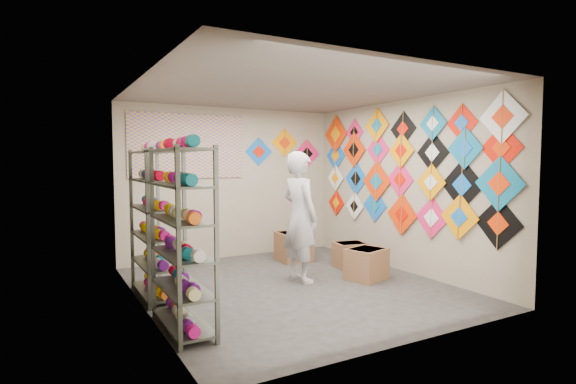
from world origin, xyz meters
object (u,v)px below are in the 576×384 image
shelf_rack_back (154,224)px  carton_c (294,247)px  carton_b (350,255)px  shelf_rack_front (182,239)px  shopkeeper (300,217)px  carton_a (366,264)px

shelf_rack_back → carton_c: shelf_rack_back is taller
carton_b → shelf_rack_front: bearing=-146.5°
shopkeeper → carton_b: 1.41m
shelf_rack_front → shopkeeper: bearing=27.3°
shelf_rack_back → carton_b: size_ratio=3.81×
shelf_rack_back → carton_a: 3.08m
shopkeeper → carton_a: size_ratio=3.43×
shelf_rack_front → shopkeeper: 2.27m
shopkeeper → carton_c: bearing=-31.9°
shelf_rack_front → shelf_rack_back: bearing=90.0°
carton_a → carton_c: bearing=84.6°
shelf_rack_front → carton_b: shelf_rack_front is taller
shelf_rack_front → shelf_rack_back: same height
carton_a → carton_b: (0.25, 0.73, -0.03)m
shelf_rack_front → shelf_rack_back: 1.30m
shelf_rack_front → shopkeeper: shelf_rack_front is taller
shelf_rack_front → carton_c: size_ratio=3.35×
carton_a → carton_c: carton_c is taller
shelf_rack_front → carton_a: 3.08m
carton_a → carton_b: 0.77m
shelf_rack_back → carton_a: bearing=-12.7°
shelf_rack_front → carton_a: shelf_rack_front is taller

